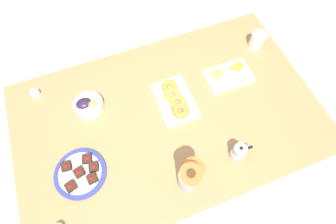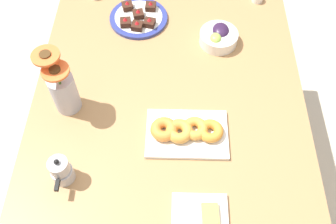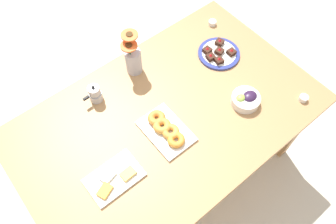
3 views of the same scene
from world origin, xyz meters
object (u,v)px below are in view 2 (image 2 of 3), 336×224
(moka_pot, at_px, (61,171))
(flower_vase, at_px, (63,90))
(dessert_plate, at_px, (139,18))
(croissant_platter, at_px, (186,131))
(dining_table, at_px, (168,130))
(grape_bowl, at_px, (219,37))

(moka_pot, bearing_deg, flower_vase, -173.23)
(dessert_plate, xyz_separation_m, moka_pot, (0.73, -0.19, 0.04))
(dessert_plate, bearing_deg, croissant_platter, 19.62)
(dining_table, height_order, moka_pot, moka_pot)
(dining_table, xyz_separation_m, dessert_plate, (-0.50, -0.14, 0.10))
(dining_table, bearing_deg, croissant_platter, 43.74)
(grape_bowl, height_order, dessert_plate, grape_bowl)
(dessert_plate, bearing_deg, moka_pot, -14.46)
(grape_bowl, relative_size, dessert_plate, 0.62)
(dining_table, height_order, dessert_plate, dessert_plate)
(grape_bowl, relative_size, moka_pot, 1.29)
(grape_bowl, distance_m, dessert_plate, 0.36)
(dining_table, relative_size, moka_pot, 13.45)
(grape_bowl, bearing_deg, flower_vase, -59.18)
(croissant_platter, bearing_deg, grape_bowl, 163.37)
(grape_bowl, height_order, flower_vase, flower_vase)
(croissant_platter, xyz_separation_m, moka_pot, (0.17, -0.39, 0.03))
(moka_pot, bearing_deg, grape_bowl, 139.42)
(grape_bowl, height_order, croissant_platter, grape_bowl)
(flower_vase, bearing_deg, dining_table, 82.87)
(croissant_platter, height_order, moka_pot, moka_pot)
(dining_table, relative_size, dessert_plate, 6.47)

